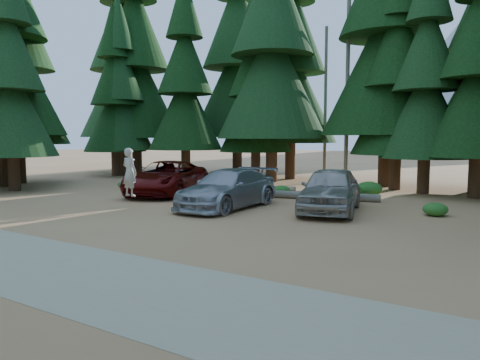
# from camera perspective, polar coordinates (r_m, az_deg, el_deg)

# --- Properties ---
(ground) EXTENTS (160.00, 160.00, 0.00)m
(ground) POSITION_cam_1_polar(r_m,az_deg,el_deg) (17.02, -6.92, -4.69)
(ground) COLOR #A87247
(ground) RESTS_ON ground
(gravel_strip) EXTENTS (26.00, 3.50, 0.01)m
(gravel_strip) POSITION_cam_1_polar(r_m,az_deg,el_deg) (12.81, -25.97, -8.50)
(gravel_strip) COLOR tan
(gravel_strip) RESTS_ON ground
(forest_belt_north) EXTENTS (36.00, 7.00, 22.00)m
(forest_belt_north) POSITION_cam_1_polar(r_m,az_deg,el_deg) (30.04, 11.61, -0.42)
(forest_belt_north) COLOR black
(forest_belt_north) RESTS_ON ground
(forest_belt_west) EXTENTS (6.00, 22.00, 22.00)m
(forest_belt_west) POSITION_cam_1_polar(r_m,az_deg,el_deg) (31.32, -24.41, -0.56)
(forest_belt_west) COLOR black
(forest_belt_west) RESTS_ON ground
(snag_front) EXTENTS (0.24, 0.24, 12.00)m
(snag_front) POSITION_cam_1_polar(r_m,az_deg,el_deg) (29.30, 12.96, 11.17)
(snag_front) COLOR #706859
(snag_front) RESTS_ON ground
(snag_back) EXTENTS (0.20, 0.20, 10.00)m
(snag_back) POSITION_cam_1_polar(r_m,az_deg,el_deg) (31.33, 10.37, 8.99)
(snag_back) COLOR #706859
(snag_back) RESTS_ON ground
(mountain_peak) EXTENTS (48.00, 50.00, 28.00)m
(mountain_peak) POSITION_cam_1_polar(r_m,az_deg,el_deg) (102.48, 25.46, 10.28)
(mountain_peak) COLOR #92959A
(mountain_peak) RESTS_ON ground
(red_pickup) EXTENTS (4.69, 6.72, 1.70)m
(red_pickup) POSITION_cam_1_polar(r_m,az_deg,el_deg) (24.11, -8.95, 0.27)
(red_pickup) COLOR #580807
(red_pickup) RESTS_ON ground
(silver_minivan_center) EXTENTS (2.33, 5.54, 1.60)m
(silver_minivan_center) POSITION_cam_1_polar(r_m,az_deg,el_deg) (19.31, -1.53, -1.07)
(silver_minivan_center) COLOR #A9ABB2
(silver_minivan_center) RESTS_ON ground
(silver_minivan_right) EXTENTS (3.30, 5.51, 1.76)m
(silver_minivan_right) POSITION_cam_1_polar(r_m,az_deg,el_deg) (18.65, 10.97, -1.15)
(silver_minivan_right) COLOR #ABA498
(silver_minivan_right) RESTS_ON ground
(frisbee_player) EXTENTS (0.76, 0.52, 2.01)m
(frisbee_player) POSITION_cam_1_polar(r_m,az_deg,el_deg) (19.91, -13.32, 0.96)
(frisbee_player) COLOR beige
(frisbee_player) RESTS_ON ground
(log_left) EXTENTS (3.71, 0.61, 0.26)m
(log_left) POSITION_cam_1_polar(r_m,az_deg,el_deg) (25.92, 2.90, -0.92)
(log_left) COLOR #706859
(log_left) RESTS_ON ground
(log_mid) EXTENTS (3.13, 0.86, 0.26)m
(log_mid) POSITION_cam_1_polar(r_m,az_deg,el_deg) (24.45, 12.06, -1.42)
(log_mid) COLOR #706859
(log_mid) RESTS_ON ground
(log_right) EXTENTS (5.59, 1.62, 0.36)m
(log_right) POSITION_cam_1_polar(r_m,az_deg,el_deg) (22.18, 9.47, -1.92)
(log_right) COLOR #706859
(log_right) RESTS_ON ground
(shrub_far_left) EXTENTS (1.01, 1.01, 0.55)m
(shrub_far_left) POSITION_cam_1_polar(r_m,az_deg,el_deg) (29.08, -11.18, -0.05)
(shrub_far_left) COLOR #2D681F
(shrub_far_left) RESTS_ON ground
(shrub_left) EXTENTS (0.74, 0.74, 0.41)m
(shrub_left) POSITION_cam_1_polar(r_m,az_deg,el_deg) (25.48, -5.12, -0.88)
(shrub_left) COLOR #2D681F
(shrub_left) RESTS_ON ground
(shrub_center_left) EXTENTS (1.15, 1.15, 0.63)m
(shrub_center_left) POSITION_cam_1_polar(r_m,az_deg,el_deg) (24.85, 0.55, -0.76)
(shrub_center_left) COLOR #2D681F
(shrub_center_left) RESTS_ON ground
(shrub_center_right) EXTENTS (0.91, 0.91, 0.50)m
(shrub_center_right) POSITION_cam_1_polar(r_m,az_deg,el_deg) (23.56, 5.01, -1.27)
(shrub_center_right) COLOR #2D681F
(shrub_center_right) RESTS_ON ground
(shrub_right) EXTENTS (1.30, 1.30, 0.72)m
(shrub_right) POSITION_cam_1_polar(r_m,az_deg,el_deg) (24.11, 15.46, -1.04)
(shrub_right) COLOR #2D681F
(shrub_right) RESTS_ON ground
(shrub_far_right) EXTENTS (1.42, 1.42, 0.78)m
(shrub_far_right) POSITION_cam_1_polar(r_m,az_deg,el_deg) (22.71, 12.90, -1.28)
(shrub_far_right) COLOR #2D681F
(shrub_far_right) RESTS_ON ground
(shrub_edge_west) EXTENTS (0.73, 0.73, 0.40)m
(shrub_edge_west) POSITION_cam_1_polar(r_m,az_deg,el_deg) (27.60, -13.95, -0.54)
(shrub_edge_west) COLOR #2D681F
(shrub_edge_west) RESTS_ON ground
(shrub_edge_east) EXTENTS (0.90, 0.90, 0.50)m
(shrub_edge_east) POSITION_cam_1_polar(r_m,az_deg,el_deg) (18.87, 22.71, -3.32)
(shrub_edge_east) COLOR #2D681F
(shrub_edge_east) RESTS_ON ground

